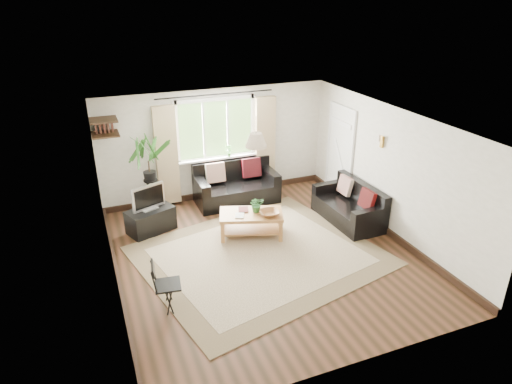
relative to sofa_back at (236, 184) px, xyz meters
name	(u,v)px	position (x,y,z in m)	size (l,w,h in m)	color
floor	(264,255)	(-0.28, -2.25, -0.41)	(5.50, 5.50, 0.00)	black
ceiling	(266,122)	(-0.28, -2.25, 1.99)	(5.50, 5.50, 0.00)	white
wall_back	(216,144)	(-0.28, 0.50, 0.79)	(5.00, 0.02, 2.40)	beige
wall_front	(358,285)	(-0.28, -5.00, 0.79)	(5.00, 0.02, 2.40)	beige
wall_left	(108,219)	(-2.78, -2.25, 0.79)	(0.02, 5.50, 2.40)	beige
wall_right	(390,172)	(2.22, -2.25, 0.79)	(0.02, 5.50, 2.40)	beige
rug	(260,255)	(-0.37, -2.25, -0.40)	(3.86, 3.31, 0.02)	beige
window	(216,129)	(-0.28, 0.46, 1.14)	(2.50, 0.16, 2.16)	white
door	(340,154)	(2.19, -0.55, 0.59)	(0.06, 0.96, 2.06)	silver
corner_shelf	(104,127)	(-2.53, 0.25, 1.48)	(0.50, 0.50, 0.34)	black
pendant_lamp	(256,137)	(-0.28, -1.85, 1.64)	(0.36, 0.36, 0.54)	beige
wall_sconce	(381,140)	(2.15, -1.95, 1.33)	(0.12, 0.12, 0.28)	beige
sofa_back	(236,184)	(0.00, 0.00, 0.00)	(1.75, 0.88, 0.82)	black
sofa_right	(348,204)	(1.77, -1.67, -0.05)	(0.78, 1.56, 0.73)	black
coffee_table	(251,224)	(-0.24, -1.51, -0.17)	(1.16, 0.63, 0.47)	brown
table_plant	(257,204)	(-0.13, -1.50, 0.21)	(0.27, 0.23, 0.30)	#286026
bowl	(270,213)	(0.04, -1.72, 0.11)	(0.35, 0.35, 0.09)	brown
book_a	(235,216)	(-0.56, -1.52, 0.07)	(0.16, 0.22, 0.02)	silver
book_b	(239,210)	(-0.42, -1.32, 0.07)	(0.18, 0.24, 0.02)	#5D2725
tv_stand	(151,220)	(-1.97, -0.64, -0.18)	(0.86, 0.49, 0.47)	black
tv	(148,197)	(-1.97, -0.64, 0.31)	(0.66, 0.22, 0.51)	#A5A5AA
palm_stand	(150,177)	(-1.80, 0.08, 0.42)	(0.65, 0.65, 1.66)	black
folding_chair	(168,286)	(-2.13, -3.07, -0.03)	(0.40, 0.40, 0.77)	black
sill_plant	(229,151)	(-0.03, 0.38, 0.65)	(0.14, 0.10, 0.27)	#2D6023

